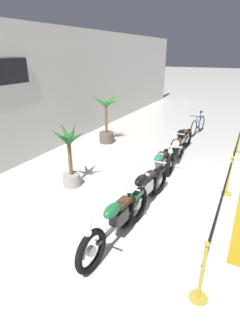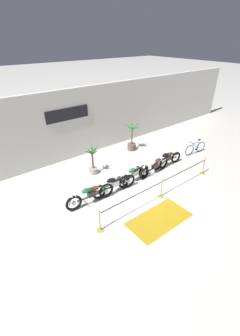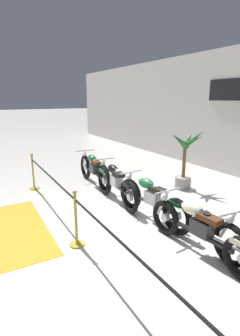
# 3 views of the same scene
# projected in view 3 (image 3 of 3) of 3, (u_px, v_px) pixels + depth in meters

# --- Properties ---
(ground_plane) EXTENTS (120.00, 120.00, 0.00)m
(ground_plane) POSITION_uv_depth(u_px,v_px,m) (129.00, 226.00, 5.44)
(ground_plane) COLOR silver
(motorcycle_green_0) EXTENTS (2.43, 0.62, 0.97)m
(motorcycle_green_0) POSITION_uv_depth(u_px,v_px,m) (94.00, 170.00, 7.87)
(motorcycle_green_0) COLOR black
(motorcycle_green_0) RESTS_ON ground
(motorcycle_black_1) EXTENTS (2.43, 0.62, 0.95)m
(motorcycle_black_1) POSITION_uv_depth(u_px,v_px,m) (116.00, 182.00, 6.74)
(motorcycle_black_1) COLOR black
(motorcycle_black_1) RESTS_ON ground
(motorcycle_green_2) EXTENTS (2.23, 0.62, 0.95)m
(motorcycle_green_2) POSITION_uv_depth(u_px,v_px,m) (151.00, 200.00, 5.63)
(motorcycle_green_2) COLOR black
(motorcycle_green_2) RESTS_ON ground
(motorcycle_cream_3) EXTENTS (2.32, 0.62, 0.92)m
(motorcycle_cream_3) POSITION_uv_depth(u_px,v_px,m) (199.00, 229.00, 4.40)
(motorcycle_cream_3) COLOR black
(motorcycle_cream_3) RESTS_ON ground
(potted_palm_right_of_row) EXTENTS (1.06, 0.90, 1.76)m
(potted_palm_right_of_row) POSITION_uv_depth(u_px,v_px,m) (185.00, 160.00, 7.54)
(potted_palm_right_of_row) COLOR gray
(potted_palm_right_of_row) RESTS_ON ground
(stanchion_far_left) EXTENTS (6.98, 0.28, 1.05)m
(stanchion_far_left) POSITION_uv_depth(u_px,v_px,m) (54.00, 188.00, 5.67)
(stanchion_far_left) COLOR gold
(stanchion_far_left) RESTS_ON ground
(stanchion_mid_left) EXTENTS (0.28, 0.28, 1.05)m
(stanchion_mid_left) POSITION_uv_depth(u_px,v_px,m) (76.00, 227.00, 4.67)
(stanchion_mid_left) COLOR gold
(stanchion_mid_left) RESTS_ON ground
(floor_banner) EXTENTS (2.78, 1.46, 0.01)m
(floor_banner) POSITION_uv_depth(u_px,v_px,m) (8.00, 231.00, 5.26)
(floor_banner) COLOR #B78E19
(floor_banner) RESTS_ON ground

